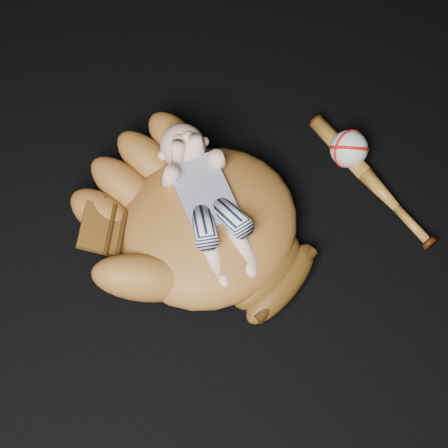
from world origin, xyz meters
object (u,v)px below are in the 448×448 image
object	(u,v)px
newborn_baby	(209,203)
baseball	(349,149)
baseball_glove	(209,221)
baseball_bat	(372,181)

from	to	relation	value
newborn_baby	baseball	world-z (taller)	newborn_baby
baseball_glove	baseball_bat	size ratio (longest dim) A/B	1.39
baseball_glove	baseball_bat	xyz separation A→B (m)	(0.37, -0.09, -0.07)
baseball_bat	baseball	bearing A→B (deg)	91.09
baseball	baseball_glove	bearing A→B (deg)	179.19
newborn_baby	baseball	xyz separation A→B (m)	(0.36, -0.02, -0.09)
baseball_bat	newborn_baby	bearing A→B (deg)	164.34
newborn_baby	baseball_bat	bearing A→B (deg)	-3.32
newborn_baby	baseball	size ratio (longest dim) A/B	4.23
baseball_glove	baseball_bat	distance (m)	0.38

